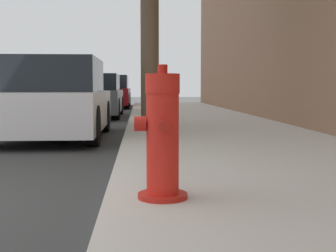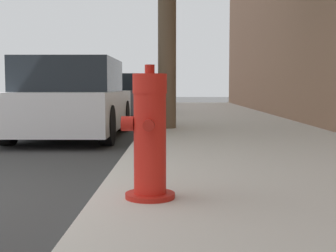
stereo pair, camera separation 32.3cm
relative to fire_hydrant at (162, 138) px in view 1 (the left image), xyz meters
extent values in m
cube|color=beige|center=(1.26, 0.21, -0.50)|extent=(3.33, 40.00, 0.16)
cylinder|color=red|center=(0.00, 0.00, -0.40)|extent=(0.35, 0.35, 0.04)
cylinder|color=red|center=(0.00, 0.00, -0.04)|extent=(0.22, 0.22, 0.69)
cylinder|color=red|center=(0.00, 0.00, 0.37)|extent=(0.24, 0.24, 0.13)
cylinder|color=red|center=(0.00, 0.00, 0.47)|extent=(0.07, 0.07, 0.06)
cylinder|color=red|center=(0.00, -0.15, 0.10)|extent=(0.08, 0.07, 0.08)
cylinder|color=red|center=(0.00, 0.15, 0.10)|extent=(0.08, 0.07, 0.08)
cylinder|color=red|center=(-0.15, 0.00, 0.10)|extent=(0.08, 0.10, 0.10)
cube|color=silver|center=(-1.68, 5.37, -0.07)|extent=(1.75, 3.91, 0.67)
cube|color=black|center=(-1.68, 5.21, 0.56)|extent=(1.61, 2.15, 0.59)
cylinder|color=black|center=(-2.47, 6.58, -0.26)|extent=(0.20, 0.64, 0.64)
cylinder|color=black|center=(-0.89, 6.58, -0.26)|extent=(0.20, 0.64, 0.64)
cylinder|color=black|center=(-0.89, 4.16, -0.26)|extent=(0.20, 0.64, 0.64)
cube|color=#4C5156|center=(-1.58, 11.38, -0.08)|extent=(1.70, 4.18, 0.66)
cube|color=black|center=(-1.58, 11.21, 0.49)|extent=(1.56, 2.30, 0.49)
cylinder|color=black|center=(-2.35, 12.67, -0.27)|extent=(0.20, 0.61, 0.61)
cylinder|color=black|center=(-0.81, 12.67, -0.27)|extent=(0.20, 0.61, 0.61)
cylinder|color=black|center=(-2.35, 10.08, -0.27)|extent=(0.20, 0.61, 0.61)
cylinder|color=black|center=(-0.81, 10.08, -0.27)|extent=(0.20, 0.61, 0.61)
cube|color=maroon|center=(-1.49, 17.89, -0.06)|extent=(1.78, 4.56, 0.68)
cube|color=black|center=(-1.49, 17.70, 0.57)|extent=(1.64, 2.51, 0.57)
cylinder|color=black|center=(-2.30, 19.30, -0.25)|extent=(0.20, 0.67, 0.67)
cylinder|color=black|center=(-0.68, 19.30, -0.25)|extent=(0.20, 0.67, 0.67)
cylinder|color=black|center=(-2.30, 16.47, -0.25)|extent=(0.20, 0.67, 0.67)
cylinder|color=black|center=(-0.68, 16.47, -0.25)|extent=(0.20, 0.67, 0.67)
cylinder|color=brown|center=(0.04, 5.60, 1.27)|extent=(0.34, 0.34, 3.37)
camera|label=1|loc=(-0.16, -3.20, 0.35)|focal=50.00mm
camera|label=2|loc=(0.17, -3.20, 0.35)|focal=50.00mm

